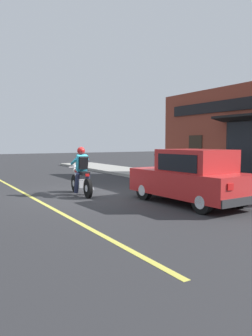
{
  "coord_description": "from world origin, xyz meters",
  "views": [
    {
      "loc": [
        -4.57,
        -9.97,
        1.78
      ],
      "look_at": [
        0.79,
        -1.07,
        0.95
      ],
      "focal_mm": 35.0,
      "sensor_mm": 36.0,
      "label": 1
    }
  ],
  "objects": [
    {
      "name": "ground_plane",
      "position": [
        0.0,
        0.0,
        0.0
      ],
      "size": [
        80.0,
        80.0,
        0.0
      ],
      "primitive_type": "plane",
      "color": "#2B2B2D"
    },
    {
      "name": "sidewalk_curb",
      "position": [
        5.27,
        3.0,
        0.07
      ],
      "size": [
        2.6,
        22.0,
        0.14
      ],
      "primitive_type": "cube",
      "color": "#9E9B93",
      "rests_on": "ground"
    },
    {
      "name": "lane_stripe",
      "position": [
        -1.8,
        3.0,
        0.0
      ],
      "size": [
        0.12,
        19.8,
        0.01
      ],
      "primitive_type": "cube",
      "color": "#D1C64C",
      "rests_on": "ground"
    },
    {
      "name": "storefront_building",
      "position": [
        6.8,
        -1.04,
        2.11
      ],
      "size": [
        1.25,
        10.67,
        4.2
      ],
      "color": "brown",
      "rests_on": "ground"
    },
    {
      "name": "motorcycle_with_rider",
      "position": [
        -0.23,
        0.13,
        0.68
      ],
      "size": [
        0.6,
        2.02,
        1.62
      ],
      "color": "black",
      "rests_on": "ground"
    },
    {
      "name": "car_hatchback",
      "position": [
        1.82,
        -2.96,
        0.77
      ],
      "size": [
        1.79,
        3.84,
        1.57
      ],
      "color": "black",
      "rests_on": "ground"
    }
  ]
}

